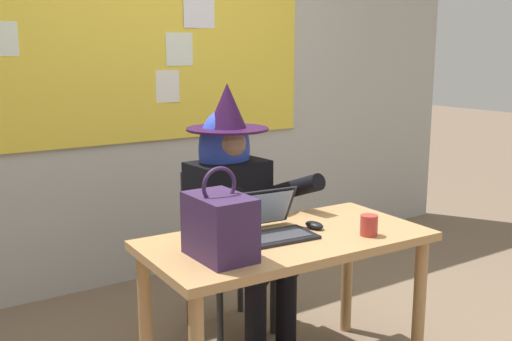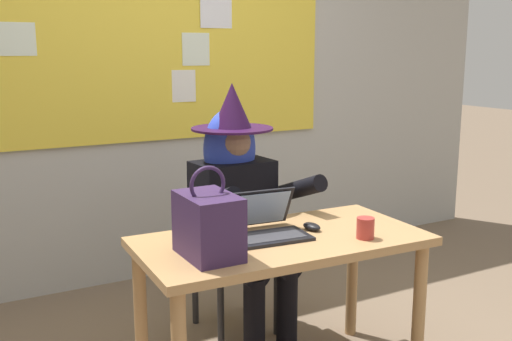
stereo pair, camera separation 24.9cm
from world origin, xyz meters
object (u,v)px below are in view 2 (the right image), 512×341
computer_mouse (312,227)px  handbag (208,225)px  coffee_mug (365,228)px  laptop (266,226)px  person_costumed (239,197)px  chair_at_desk (228,240)px  desk_main (282,258)px

computer_mouse → handbag: 0.59m
handbag → coffee_mug: bearing=-9.8°
laptop → computer_mouse: bearing=-3.7°
laptop → handbag: handbag is taller
person_costumed → handbag: (-0.47, -0.64, 0.08)m
person_costumed → computer_mouse: (0.11, -0.54, -0.04)m
computer_mouse → chair_at_desk: bearing=93.5°
desk_main → laptop: size_ratio=3.64×
chair_at_desk → computer_mouse: size_ratio=8.55×
desk_main → chair_at_desk: 0.70m
person_costumed → handbag: 0.79m
desk_main → chair_at_desk: chair_at_desk is taller
chair_at_desk → handbag: handbag is taller
chair_at_desk → desk_main: bearing=-5.5°
coffee_mug → chair_at_desk: bearing=105.7°
person_costumed → desk_main: bearing=-10.6°
person_costumed → computer_mouse: size_ratio=13.23×
desk_main → chair_at_desk: bearing=84.2°
coffee_mug → person_costumed: bearing=107.9°
coffee_mug → computer_mouse: bearing=122.2°
person_costumed → coffee_mug: bearing=14.6°
desk_main → chair_at_desk: (0.07, 0.69, -0.12)m
laptop → coffee_mug: bearing=-29.7°
chair_at_desk → laptop: (-0.12, -0.63, 0.27)m
handbag → computer_mouse: bearing=9.6°
person_costumed → laptop: (-0.12, -0.50, -0.01)m
chair_at_desk → coffee_mug: size_ratio=9.35×
chair_at_desk → person_costumed: bearing=1.7°
desk_main → computer_mouse: 0.22m
handbag → desk_main: bearing=10.4°
handbag → person_costumed: bearing=53.7°
handbag → coffee_mug: 0.73m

